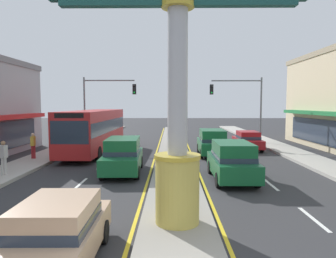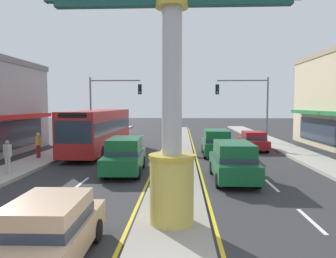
{
  "view_description": "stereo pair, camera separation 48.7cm",
  "coord_description": "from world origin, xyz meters",
  "views": [
    {
      "loc": [
        -0.19,
        -5.15,
        3.72
      ],
      "look_at": [
        -0.33,
        9.06,
        2.6
      ],
      "focal_mm": 33.41,
      "sensor_mm": 36.0,
      "label": 1
    },
    {
      "loc": [
        0.3,
        -5.13,
        3.72
      ],
      "look_at": [
        -0.33,
        9.06,
        2.6
      ],
      "focal_mm": 33.41,
      "sensor_mm": 36.0,
      "label": 2
    }
  ],
  "objects": [
    {
      "name": "suv_kerb_right",
      "position": [
        2.8,
        17.43,
        0.98
      ],
      "size": [
        2.04,
        4.64,
        1.9
      ],
      "color": "#14562D",
      "rests_on": "ground"
    },
    {
      "name": "lane_markings",
      "position": [
        -0.0,
        16.65,
        0.0
      ],
      "size": [
        9.04,
        52.0,
        0.01
      ],
      "color": "silver",
      "rests_on": "ground"
    },
    {
      "name": "traffic_light_right_side",
      "position": [
        6.38,
        23.9,
        4.25
      ],
      "size": [
        4.86,
        0.46,
        6.2
      ],
      "color": "slate",
      "rests_on": "ground"
    },
    {
      "name": "pedestrian_far_side",
      "position": [
        -9.23,
        15.04,
        1.13
      ],
      "size": [
        0.28,
        0.42,
        1.68
      ],
      "color": "maroon",
      "rests_on": "sidewalk_left"
    },
    {
      "name": "pedestrian_near_kerb",
      "position": [
        -8.63,
        10.32,
        1.15
      ],
      "size": [
        0.46,
        0.38,
        1.72
      ],
      "color": "#B7B2AD",
      "rests_on": "sidewalk_left"
    },
    {
      "name": "sedan_far_left_oncoming",
      "position": [
        6.1,
        20.38,
        0.79
      ],
      "size": [
        1.87,
        4.31,
        1.53
      ],
      "color": "maroon",
      "rests_on": "ground"
    },
    {
      "name": "sidewalk_left",
      "position": [
        -8.96,
        16.0,
        0.09
      ],
      "size": [
        2.43,
        60.0,
        0.18
      ],
      "primitive_type": "cube",
      "color": "#ADA89E",
      "rests_on": "ground"
    },
    {
      "name": "sidewalk_right",
      "position": [
        8.96,
        16.0,
        0.09
      ],
      "size": [
        2.43,
        60.0,
        0.18
      ],
      "primitive_type": "cube",
      "color": "#ADA89E",
      "rests_on": "ground"
    },
    {
      "name": "median_strip",
      "position": [
        0.0,
        18.0,
        0.07
      ],
      "size": [
        2.3,
        52.0,
        0.14
      ],
      "primitive_type": "cube",
      "color": "gray",
      "rests_on": "ground"
    },
    {
      "name": "suv_near_right_lane",
      "position": [
        -2.8,
        11.55,
        0.98
      ],
      "size": [
        2.11,
        4.67,
        1.9
      ],
      "color": "#14562D",
      "rests_on": "ground"
    },
    {
      "name": "suv_near_left_lane",
      "position": [
        2.8,
        9.97,
        0.98
      ],
      "size": [
        1.97,
        4.6,
        1.9
      ],
      "color": "#14562D",
      "rests_on": "ground"
    },
    {
      "name": "traffic_light_left_side",
      "position": [
        -6.38,
        23.45,
        4.25
      ],
      "size": [
        4.86,
        0.46,
        6.2
      ],
      "color": "slate",
      "rests_on": "ground"
    },
    {
      "name": "bus_far_right_lane",
      "position": [
        -6.1,
        18.73,
        1.87
      ],
      "size": [
        2.74,
        11.25,
        3.26
      ],
      "color": "#B21E1E",
      "rests_on": "ground"
    },
    {
      "name": "district_sign",
      "position": [
        0.0,
        4.1,
        4.12
      ],
      "size": [
        7.43,
        1.39,
        8.0
      ],
      "color": "gold",
      "rests_on": "median_strip"
    },
    {
      "name": "sedan_mid_left_lane",
      "position": [
        -2.8,
        1.68,
        0.79
      ],
      "size": [
        1.89,
        4.33,
        1.53
      ],
      "color": "tan",
      "rests_on": "ground"
    }
  ]
}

